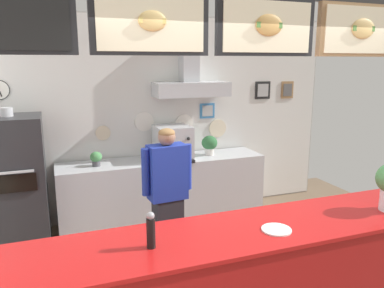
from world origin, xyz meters
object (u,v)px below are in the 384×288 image
object	(u,v)px
espresso_machine	(173,143)
pepper_grinder	(151,230)
potted_basil	(96,158)
condiment_plate	(276,230)
pizza_oven	(14,186)
potted_oregano	(209,144)
shop_worker	(168,196)

from	to	relation	value
espresso_machine	pepper_grinder	world-z (taller)	espresso_machine
espresso_machine	potted_basil	distance (m)	1.05
espresso_machine	condiment_plate	distance (m)	2.69
pizza_oven	potted_basil	size ratio (longest dim) A/B	9.19
potted_basil	pepper_grinder	xyz separation A→B (m)	(0.07, -2.62, 0.14)
pizza_oven	espresso_machine	size ratio (longest dim) A/B	3.13
condiment_plate	espresso_machine	bearing A→B (deg)	88.97
pizza_oven	espresso_machine	bearing A→B (deg)	6.33
pepper_grinder	potted_basil	bearing A→B (deg)	91.48
pizza_oven	espresso_machine	world-z (taller)	pizza_oven
pizza_oven	espresso_machine	xyz separation A→B (m)	(2.01, 0.22, 0.32)
potted_oregano	pepper_grinder	bearing A→B (deg)	-120.04
espresso_machine	condiment_plate	size ratio (longest dim) A/B	2.52
potted_oregano	condiment_plate	bearing A→B (deg)	-102.69
pizza_oven	potted_oregano	size ratio (longest dim) A/B	6.16
pizza_oven	potted_basil	bearing A→B (deg)	12.38
shop_worker	condiment_plate	xyz separation A→B (m)	(0.40, -1.45, 0.19)
shop_worker	pepper_grinder	size ratio (longest dim) A/B	6.25
potted_oregano	pepper_grinder	size ratio (longest dim) A/B	1.12
shop_worker	espresso_machine	size ratio (longest dim) A/B	2.84
pizza_oven	pepper_grinder	xyz separation A→B (m)	(1.04, -2.40, 0.33)
pizza_oven	condiment_plate	size ratio (longest dim) A/B	7.90
condiment_plate	potted_oregano	bearing A→B (deg)	77.31
shop_worker	pepper_grinder	bearing A→B (deg)	64.14
pepper_grinder	shop_worker	bearing A→B (deg)	69.27
espresso_machine	condiment_plate	xyz separation A→B (m)	(-0.05, -2.69, -0.11)
shop_worker	potted_basil	xyz separation A→B (m)	(-0.59, 1.23, 0.17)
potted_basil	condiment_plate	world-z (taller)	potted_basil
pizza_oven	potted_oregano	world-z (taller)	pizza_oven
shop_worker	espresso_machine	xyz separation A→B (m)	(0.45, 1.24, 0.29)
shop_worker	pepper_grinder	xyz separation A→B (m)	(-0.52, -1.39, 0.31)
shop_worker	espresso_machine	bearing A→B (deg)	-115.07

